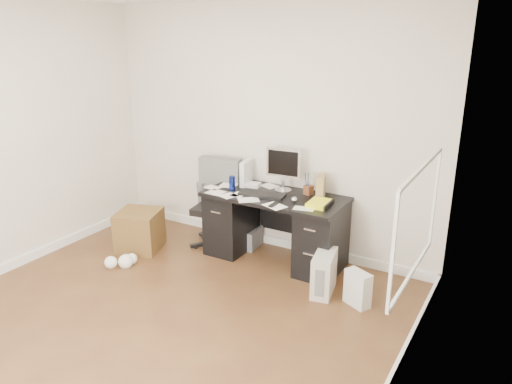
% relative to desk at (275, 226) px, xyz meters
% --- Properties ---
extents(ground, '(4.00, 4.00, 0.00)m').
position_rel_desk_xyz_m(ground, '(-0.30, -1.65, -0.40)').
color(ground, '#492817').
rests_on(ground, ground).
extents(room_shell, '(4.02, 4.02, 2.71)m').
position_rel_desk_xyz_m(room_shell, '(-0.27, -1.62, 1.26)').
color(room_shell, silver).
rests_on(room_shell, ground).
extents(desk, '(1.50, 0.70, 0.75)m').
position_rel_desk_xyz_m(desk, '(0.00, 0.00, 0.00)').
color(desk, black).
rests_on(desk, ground).
extents(loose_papers, '(1.10, 0.60, 0.00)m').
position_rel_desk_xyz_m(loose_papers, '(-0.20, -0.05, 0.35)').
color(loose_papers, white).
rests_on(loose_papers, desk).
extents(lcd_monitor, '(0.40, 0.25, 0.48)m').
position_rel_desk_xyz_m(lcd_monitor, '(0.02, 0.15, 0.59)').
color(lcd_monitor, '#B7B7BC').
rests_on(lcd_monitor, desk).
extents(keyboard, '(0.51, 0.23, 0.03)m').
position_rel_desk_xyz_m(keyboard, '(-0.11, -0.10, 0.36)').
color(keyboard, black).
rests_on(keyboard, desk).
extents(computer_mouse, '(0.07, 0.07, 0.06)m').
position_rel_desk_xyz_m(computer_mouse, '(0.28, -0.12, 0.38)').
color(computer_mouse, '#B7B7BC').
rests_on(computer_mouse, desk).
extents(travel_mug, '(0.09, 0.09, 0.16)m').
position_rel_desk_xyz_m(travel_mug, '(-0.48, -0.09, 0.43)').
color(travel_mug, navy).
rests_on(travel_mug, desk).
extents(white_binder, '(0.15, 0.26, 0.28)m').
position_rel_desk_xyz_m(white_binder, '(-0.44, 0.14, 0.49)').
color(white_binder, silver).
rests_on(white_binder, desk).
extents(magazine_file, '(0.15, 0.22, 0.24)m').
position_rel_desk_xyz_m(magazine_file, '(0.44, 0.17, 0.47)').
color(magazine_file, olive).
rests_on(magazine_file, desk).
extents(pen_cup, '(0.12, 0.12, 0.24)m').
position_rel_desk_xyz_m(pen_cup, '(0.30, 0.19, 0.47)').
color(pen_cup, '#593319').
rests_on(pen_cup, desk).
extents(yellow_book, '(0.22, 0.27, 0.05)m').
position_rel_desk_xyz_m(yellow_book, '(0.54, -0.07, 0.37)').
color(yellow_book, '#F1F71A').
rests_on(yellow_book, desk).
extents(paper_remote, '(0.27, 0.25, 0.02)m').
position_rel_desk_xyz_m(paper_remote, '(0.16, -0.30, 0.36)').
color(paper_remote, white).
rests_on(paper_remote, desk).
extents(office_chair, '(0.65, 0.65, 1.01)m').
position_rel_desk_xyz_m(office_chair, '(-0.77, -0.01, 0.11)').
color(office_chair, '#4E514E').
rests_on(office_chair, ground).
extents(pc_tower, '(0.26, 0.43, 0.41)m').
position_rel_desk_xyz_m(pc_tower, '(0.75, -0.39, -0.20)').
color(pc_tower, beige).
rests_on(pc_tower, ground).
extents(shopping_bag, '(0.30, 0.27, 0.33)m').
position_rel_desk_xyz_m(shopping_bag, '(1.11, -0.45, -0.23)').
color(shopping_bag, silver).
rests_on(shopping_bag, ground).
extents(wicker_basket, '(0.58, 0.58, 0.45)m').
position_rel_desk_xyz_m(wicker_basket, '(-1.46, -0.54, -0.17)').
color(wicker_basket, '#4B3316').
rests_on(wicker_basket, ground).
extents(desk_printer, '(0.41, 0.35, 0.22)m').
position_rel_desk_xyz_m(desk_printer, '(-0.49, 0.14, -0.29)').
color(desk_printer, slate).
rests_on(desk_printer, ground).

